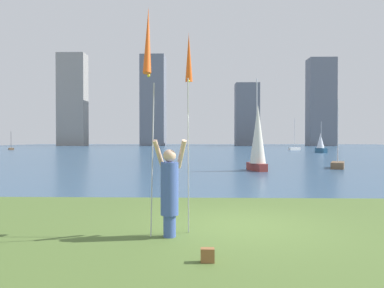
{
  "coord_description": "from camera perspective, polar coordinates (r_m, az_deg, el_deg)",
  "views": [
    {
      "loc": [
        -0.89,
        -8.3,
        2.01
      ],
      "look_at": [
        -1.54,
        15.89,
        1.64
      ],
      "focal_mm": 33.51,
      "sensor_mm": 36.0,
      "label": 1
    }
  ],
  "objects": [
    {
      "name": "ground",
      "position": [
        59.29,
        2.39,
        -1.12
      ],
      "size": [
        120.0,
        138.0,
        0.12
      ],
      "color": "#4C662D"
    },
    {
      "name": "person",
      "position": [
        7.37,
        -3.59,
        -7.15
      ],
      "size": [
        0.73,
        0.54,
        1.99
      ],
      "rotation": [
        0.0,
        0.0,
        0.07
      ],
      "color": "#3F59A5",
      "rests_on": "ground"
    },
    {
      "name": "kite_flag_left",
      "position": [
        7.16,
        -7.01,
        15.14
      ],
      "size": [
        0.16,
        1.08,
        4.54
      ],
      "color": "#B2B2B7",
      "rests_on": "ground"
    },
    {
      "name": "kite_flag_right",
      "position": [
        7.95,
        -0.51,
        12.63
      ],
      "size": [
        0.16,
        0.64,
        4.29
      ],
      "color": "#B2B2B7",
      "rests_on": "ground"
    },
    {
      "name": "bag",
      "position": [
        6.08,
        2.49,
        -17.26
      ],
      "size": [
        0.23,
        0.13,
        0.23
      ],
      "color": "brown",
      "rests_on": "ground"
    },
    {
      "name": "sailboat_1",
      "position": [
        64.04,
        15.99,
        -0.66
      ],
      "size": [
        2.23,
        1.46,
        5.43
      ],
      "color": "white",
      "rests_on": "ground"
    },
    {
      "name": "sailboat_4",
      "position": [
        71.25,
        -26.84,
        -0.66
      ],
      "size": [
        1.93,
        2.43,
        3.29
      ],
      "color": "brown",
      "rests_on": "ground"
    },
    {
      "name": "sailboat_5",
      "position": [
        26.05,
        22.17,
        -3.02
      ],
      "size": [
        1.51,
        2.16,
        4.64
      ],
      "color": "brown",
      "rests_on": "ground"
    },
    {
      "name": "sailboat_6",
      "position": [
        22.56,
        10.41,
        0.92
      ],
      "size": [
        1.21,
        2.03,
        5.73
      ],
      "color": "maroon",
      "rests_on": "ground"
    },
    {
      "name": "sailboat_7",
      "position": [
        53.71,
        19.79,
        0.11
      ],
      "size": [
        1.28,
        2.17,
        4.37
      ],
      "color": "#2D6084",
      "rests_on": "ground"
    },
    {
      "name": "skyline_tower_0",
      "position": [
        106.14,
        -18.49,
        6.68
      ],
      "size": [
        7.62,
        4.5,
        25.63
      ],
      "color": "gray",
      "rests_on": "ground"
    },
    {
      "name": "skyline_tower_1",
      "position": [
        103.45,
        -6.17,
        6.8
      ],
      "size": [
        6.74,
        7.39,
        25.37
      ],
      "color": "slate",
      "rests_on": "ground"
    },
    {
      "name": "skyline_tower_2",
      "position": [
        103.62,
        8.73,
        4.65
      ],
      "size": [
        6.7,
        4.96,
        17.69
      ],
      "color": "slate",
      "rests_on": "ground"
    },
    {
      "name": "skyline_tower_3",
      "position": [
        105.24,
        19.84,
        6.26
      ],
      "size": [
        7.21,
        4.94,
        23.94
      ],
      "color": "slate",
      "rests_on": "ground"
    }
  ]
}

